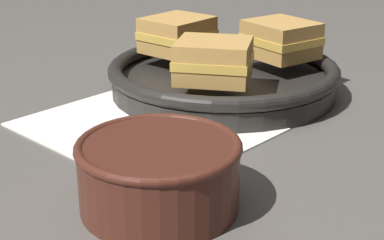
{
  "coord_description": "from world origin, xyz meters",
  "views": [
    {
      "loc": [
        0.47,
        -0.34,
        0.24
      ],
      "look_at": [
        0.03,
        -0.01,
        0.03
      ],
      "focal_mm": 55.0,
      "sensor_mm": 36.0,
      "label": 1
    }
  ],
  "objects_px": {
    "sandwich_near_left": "(281,39)",
    "sandwich_far_left": "(214,61)",
    "spoon": "(162,128)",
    "skillet": "(223,77)",
    "soup_bowl": "(159,170)",
    "sandwich_near_right": "(177,35)"
  },
  "relations": [
    {
      "from": "spoon",
      "to": "skillet",
      "type": "xyz_separation_m",
      "value": [
        -0.07,
        0.14,
        0.01
      ]
    },
    {
      "from": "soup_bowl",
      "to": "sandwich_far_left",
      "type": "xyz_separation_m",
      "value": [
        -0.14,
        0.17,
        0.03
      ]
    },
    {
      "from": "skillet",
      "to": "sandwich_near_left",
      "type": "relative_size",
      "value": 3.39
    },
    {
      "from": "sandwich_near_right",
      "to": "sandwich_far_left",
      "type": "distance_m",
      "value": 0.14
    },
    {
      "from": "skillet",
      "to": "sandwich_near_left",
      "type": "distance_m",
      "value": 0.09
    },
    {
      "from": "soup_bowl",
      "to": "spoon",
      "type": "bearing_deg",
      "value": 144.76
    },
    {
      "from": "skillet",
      "to": "spoon",
      "type": "bearing_deg",
      "value": -64.27
    },
    {
      "from": "soup_bowl",
      "to": "spoon",
      "type": "distance_m",
      "value": 0.16
    },
    {
      "from": "spoon",
      "to": "skillet",
      "type": "bearing_deg",
      "value": 124.19
    },
    {
      "from": "spoon",
      "to": "skillet",
      "type": "relative_size",
      "value": 0.54
    },
    {
      "from": "sandwich_far_left",
      "to": "skillet",
      "type": "bearing_deg",
      "value": 131.53
    },
    {
      "from": "sandwich_near_left",
      "to": "sandwich_far_left",
      "type": "height_order",
      "value": "same"
    },
    {
      "from": "spoon",
      "to": "soup_bowl",
      "type": "bearing_deg",
      "value": -26.78
    },
    {
      "from": "skillet",
      "to": "sandwich_near_right",
      "type": "height_order",
      "value": "sandwich_near_right"
    },
    {
      "from": "sandwich_near_right",
      "to": "soup_bowl",
      "type": "bearing_deg",
      "value": -38.37
    },
    {
      "from": "skillet",
      "to": "sandwich_near_right",
      "type": "relative_size",
      "value": 2.98
    },
    {
      "from": "spoon",
      "to": "sandwich_far_left",
      "type": "height_order",
      "value": "sandwich_far_left"
    },
    {
      "from": "soup_bowl",
      "to": "sandwich_far_left",
      "type": "bearing_deg",
      "value": 129.47
    },
    {
      "from": "soup_bowl",
      "to": "sandwich_near_right",
      "type": "relative_size",
      "value": 1.36
    },
    {
      "from": "spoon",
      "to": "sandwich_far_left",
      "type": "relative_size",
      "value": 1.4
    },
    {
      "from": "spoon",
      "to": "sandwich_near_left",
      "type": "bearing_deg",
      "value": 109.77
    },
    {
      "from": "soup_bowl",
      "to": "sandwich_near_left",
      "type": "distance_m",
      "value": 0.35
    }
  ]
}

